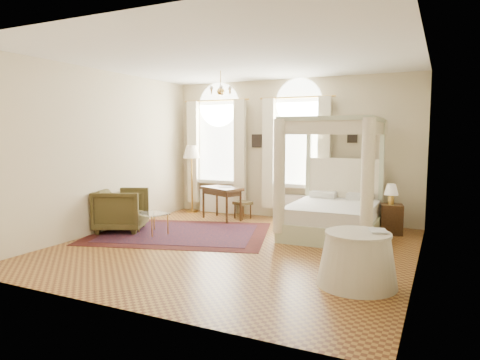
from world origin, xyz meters
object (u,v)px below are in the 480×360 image
Objects in this scene: nightstand at (391,219)px; coffee_table at (153,215)px; canopy_bed at (333,209)px; writing_desk at (222,192)px; armchair at (122,210)px; floor_lamp at (192,155)px; side_table at (357,259)px; stool at (243,204)px.

nightstand is 0.80× the size of coffee_table.
canopy_bed is 3.08× the size of coffee_table.
armchair reaches higher than writing_desk.
floor_lamp reaches higher than side_table.
canopy_bed is 1.34× the size of floor_lamp.
writing_desk is (-2.76, 0.51, 0.13)m from canopy_bed.
canopy_bed is at bearing -15.19° from floor_lamp.
floor_lamp is (-0.61, 2.47, 1.09)m from coffee_table.
side_table is (3.72, -3.17, -0.30)m from writing_desk.
writing_desk reaches higher than side_table.
canopy_bed is 3.60m from coffee_table.
canopy_bed is 1.26m from nightstand.
armchair is (-1.71, -2.29, 0.10)m from stool.
armchair is 1.30× the size of coffee_table.
side_table is (-0.07, -3.34, 0.05)m from nightstand.
canopy_bed is 4.32m from armchair.
floor_lamp is at bearing 142.69° from side_table.
canopy_bed is 4.96× the size of stool.
coffee_table is (-0.95, -2.23, 0.04)m from stool.
side_table is (4.28, -1.26, -0.03)m from coffee_table.
stool is (-3.39, 0.16, 0.04)m from nightstand.
floor_lamp is at bearing 154.49° from writing_desk.
nightstand is at bearing 2.51° from writing_desk.
side_table reaches higher than coffee_table.
writing_desk is at bearing 73.88° from coffee_table.
armchair is at bearing 166.58° from side_table.
canopy_bed reaches higher than armchair.
coffee_table is at bearing -106.12° from writing_desk.
nightstand is 5.11m from floor_lamp.
nightstand is 4.82m from coffee_table.
writing_desk is (-3.80, -0.17, 0.36)m from nightstand.
side_table is at bearing -40.41° from writing_desk.
writing_desk is at bearing -25.51° from floor_lamp.
armchair reaches higher than side_table.
nightstand is at bearing 33.11° from canopy_bed.
canopy_bed is at bearing 109.91° from side_table.
nightstand is 3.40m from stool.
floor_lamp reaches higher than writing_desk.
floor_lamp is at bearing -27.83° from armchair.
nightstand is 5.53m from armchair.
writing_desk is 1.10× the size of side_table.
writing_desk is at bearing 139.59° from side_table.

